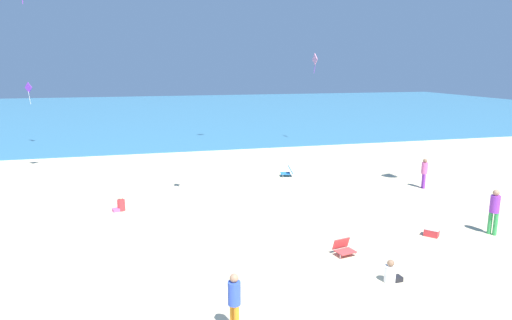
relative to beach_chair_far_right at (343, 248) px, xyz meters
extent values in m
plane|color=beige|center=(-2.03, 7.52, -0.23)|extent=(120.00, 120.00, 0.00)
cube|color=teal|center=(-2.03, 48.77, -0.21)|extent=(120.00, 60.00, 0.05)
cube|color=#D13D3D|center=(0.02, -0.11, -0.08)|extent=(0.68, 0.55, 0.03)
cube|color=#D13D3D|center=(-0.03, 0.13, 0.10)|extent=(0.62, 0.27, 0.37)
cylinder|color=#B7B7BC|center=(0.34, -0.17, -0.16)|extent=(0.02, 0.02, 0.15)
cylinder|color=#B7B7BC|center=(-0.24, -0.30, -0.16)|extent=(0.02, 0.02, 0.15)
cube|color=#2370B2|center=(1.43, 10.33, -0.07)|extent=(0.65, 0.69, 0.03)
cube|color=#2370B2|center=(1.70, 10.26, 0.13)|extent=(0.38, 0.62, 0.41)
cylinder|color=#B7B7BC|center=(1.21, 10.08, -0.15)|extent=(0.02, 0.02, 0.17)
cylinder|color=#B7B7BC|center=(1.34, 10.65, -0.15)|extent=(0.02, 0.02, 0.17)
cube|color=red|center=(3.74, 0.66, -0.10)|extent=(0.55, 0.57, 0.26)
cube|color=white|center=(3.74, 0.66, 0.05)|extent=(0.57, 0.58, 0.04)
cylinder|color=purple|center=(7.29, 6.23, 0.14)|extent=(0.13, 0.13, 0.75)
cylinder|color=purple|center=(7.34, 6.39, 0.14)|extent=(0.13, 0.13, 0.75)
cylinder|color=#D8599E|center=(7.31, 6.31, 0.79)|extent=(0.37, 0.37, 0.56)
sphere|color=#846047|center=(7.31, 6.31, 1.16)|extent=(0.20, 0.20, 0.20)
cylinder|color=green|center=(5.91, 0.35, 0.18)|extent=(0.15, 0.15, 0.83)
cylinder|color=green|center=(6.00, 0.19, 0.18)|extent=(0.15, 0.15, 0.83)
cylinder|color=purple|center=(5.96, 0.27, 0.91)|extent=(0.45, 0.45, 0.62)
sphere|color=#A87A5B|center=(5.96, 0.27, 1.33)|extent=(0.23, 0.23, 0.23)
cylinder|color=orange|center=(-4.30, -3.27, 0.13)|extent=(0.13, 0.13, 0.73)
cylinder|color=blue|center=(-4.27, -3.35, 0.77)|extent=(0.37, 0.37, 0.55)
sphere|color=#A87A5B|center=(-4.27, -3.35, 1.13)|extent=(0.20, 0.20, 0.20)
cylinder|color=red|center=(-7.10, 6.41, 0.01)|extent=(0.40, 0.40, 0.48)
sphere|color=beige|center=(-7.10, 6.41, 0.33)|extent=(0.19, 0.19, 0.19)
cube|color=#D8599E|center=(-7.28, 6.35, -0.16)|extent=(0.41, 0.35, 0.14)
cylinder|color=white|center=(0.45, -2.05, 0.01)|extent=(0.34, 0.34, 0.49)
sphere|color=#846047|center=(0.45, -2.05, 0.34)|extent=(0.20, 0.20, 0.20)
cube|color=black|center=(0.64, -2.03, -0.16)|extent=(0.37, 0.28, 0.14)
cube|color=pink|center=(6.82, 19.88, 6.21)|extent=(0.09, 0.90, 0.90)
cylinder|color=purple|center=(6.82, 19.88, 5.53)|extent=(0.13, 0.03, 0.72)
cube|color=purple|center=(-14.09, 24.10, 4.15)|extent=(0.62, 0.53, 0.78)
cylinder|color=white|center=(-14.09, 24.10, 3.41)|extent=(0.10, 0.11, 0.93)
camera|label=1|loc=(-6.06, -12.23, 5.73)|focal=31.13mm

